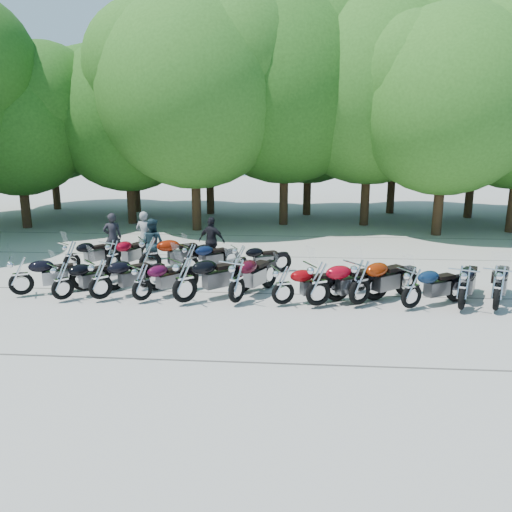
# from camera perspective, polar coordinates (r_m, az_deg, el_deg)

# --- Properties ---
(ground) EXTENTS (90.00, 90.00, 0.00)m
(ground) POSITION_cam_1_polar(r_m,az_deg,el_deg) (12.91, -0.50, -6.31)
(ground) COLOR gray
(ground) RESTS_ON ground
(tree_1) EXTENTS (6.97, 6.97, 8.55)m
(tree_1) POSITION_cam_1_polar(r_m,az_deg,el_deg) (26.75, -25.73, 13.69)
(tree_1) COLOR #3A2614
(tree_1) RESTS_ON ground
(tree_2) EXTENTS (7.31, 7.31, 8.97)m
(tree_2) POSITION_cam_1_polar(r_m,az_deg,el_deg) (26.29, -14.58, 15.13)
(tree_2) COLOR #3A2614
(tree_2) RESTS_ON ground
(tree_3) EXTENTS (8.70, 8.70, 10.67)m
(tree_3) POSITION_cam_1_polar(r_m,az_deg,el_deg) (23.87, -7.18, 18.08)
(tree_3) COLOR #3A2614
(tree_3) RESTS_ON ground
(tree_4) EXTENTS (9.13, 9.13, 11.20)m
(tree_4) POSITION_cam_1_polar(r_m,az_deg,el_deg) (25.30, 3.34, 18.61)
(tree_4) COLOR #3A2614
(tree_4) RESTS_ON ground
(tree_5) EXTENTS (9.04, 9.04, 11.10)m
(tree_5) POSITION_cam_1_polar(r_m,az_deg,el_deg) (25.65, 12.97, 18.09)
(tree_5) COLOR #3A2614
(tree_5) RESTS_ON ground
(tree_6) EXTENTS (8.00, 8.00, 9.82)m
(tree_6) POSITION_cam_1_polar(r_m,az_deg,el_deg) (23.88, 21.01, 16.10)
(tree_6) COLOR #3A2614
(tree_6) RESTS_ON ground
(tree_9) EXTENTS (7.59, 7.59, 9.32)m
(tree_9) POSITION_cam_1_polar(r_m,az_deg,el_deg) (33.08, -22.57, 14.49)
(tree_9) COLOR #3A2614
(tree_9) RESTS_ON ground
(tree_10) EXTENTS (7.78, 7.78, 9.55)m
(tree_10) POSITION_cam_1_polar(r_m,az_deg,el_deg) (30.55, -13.99, 15.52)
(tree_10) COLOR #3A2614
(tree_10) RESTS_ON ground
(tree_11) EXTENTS (7.56, 7.56, 9.28)m
(tree_11) POSITION_cam_1_polar(r_m,az_deg,el_deg) (28.95, -5.44, 15.66)
(tree_11) COLOR #3A2614
(tree_11) RESTS_ON ground
(tree_12) EXTENTS (7.88, 7.88, 9.67)m
(tree_12) POSITION_cam_1_polar(r_m,az_deg,el_deg) (28.61, 6.08, 16.13)
(tree_12) COLOR #3A2614
(tree_12) RESTS_ON ground
(tree_13) EXTENTS (8.31, 8.31, 10.20)m
(tree_13) POSITION_cam_1_polar(r_m,az_deg,el_deg) (30.16, 15.75, 16.18)
(tree_13) COLOR #3A2614
(tree_13) RESTS_ON ground
(tree_14) EXTENTS (8.02, 8.02, 9.84)m
(tree_14) POSITION_cam_1_polar(r_m,az_deg,el_deg) (29.84, 24.05, 15.17)
(tree_14) COLOR #3A2614
(tree_14) RESTS_ON ground
(motorcycle_0) EXTENTS (2.36, 1.64, 1.29)m
(motorcycle_0) POSITION_cam_1_polar(r_m,az_deg,el_deg) (15.27, -25.33, -1.96)
(motorcycle_0) COLOR black
(motorcycle_0) RESTS_ON ground
(motorcycle_1) EXTENTS (1.93, 2.05, 1.22)m
(motorcycle_1) POSITION_cam_1_polar(r_m,az_deg,el_deg) (14.42, -21.30, -2.57)
(motorcycle_1) COLOR black
(motorcycle_1) RESTS_ON ground
(motorcycle_2) EXTENTS (2.19, 2.12, 1.32)m
(motorcycle_2) POSITION_cam_1_polar(r_m,az_deg,el_deg) (14.09, -17.39, -2.42)
(motorcycle_2) COLOR black
(motorcycle_2) RESTS_ON ground
(motorcycle_3) EXTENTS (1.91, 2.02, 1.21)m
(motorcycle_3) POSITION_cam_1_polar(r_m,az_deg,el_deg) (13.71, -12.93, -2.82)
(motorcycle_3) COLOR #3F0824
(motorcycle_3) RESTS_ON ground
(motorcycle_4) EXTENTS (2.45, 2.26, 1.44)m
(motorcycle_4) POSITION_cam_1_polar(r_m,az_deg,el_deg) (13.28, -8.17, -2.61)
(motorcycle_4) COLOR black
(motorcycle_4) RESTS_ON ground
(motorcycle_5) EXTENTS (1.76, 2.57, 1.40)m
(motorcycle_5) POSITION_cam_1_polar(r_m,az_deg,el_deg) (13.17, -2.23, -2.71)
(motorcycle_5) COLOR #380713
(motorcycle_5) RESTS_ON ground
(motorcycle_6) EXTENTS (2.27, 1.41, 1.23)m
(motorcycle_6) POSITION_cam_1_polar(r_m,az_deg,el_deg) (13.07, 3.12, -3.24)
(motorcycle_6) COLOR maroon
(motorcycle_6) RESTS_ON ground
(motorcycle_7) EXTENTS (2.56, 1.77, 1.40)m
(motorcycle_7) POSITION_cam_1_polar(r_m,az_deg,el_deg) (13.00, 7.14, -3.03)
(motorcycle_7) COLOR maroon
(motorcycle_7) RESTS_ON ground
(motorcycle_8) EXTENTS (2.48, 2.17, 1.44)m
(motorcycle_8) POSITION_cam_1_polar(r_m,az_deg,el_deg) (13.25, 11.81, -2.81)
(motorcycle_8) COLOR maroon
(motorcycle_8) RESTS_ON ground
(motorcycle_9) EXTENTS (2.29, 1.74, 1.27)m
(motorcycle_9) POSITION_cam_1_polar(r_m,az_deg,el_deg) (13.36, 17.41, -3.38)
(motorcycle_9) COLOR #0D1F3A
(motorcycle_9) RESTS_ON ground
(motorcycle_10) EXTENTS (1.68, 2.48, 1.35)m
(motorcycle_10) POSITION_cam_1_polar(r_m,az_deg,el_deg) (13.69, 22.63, -3.24)
(motorcycle_10) COLOR black
(motorcycle_10) RESTS_ON ground
(motorcycle_11) EXTENTS (1.71, 2.51, 1.37)m
(motorcycle_11) POSITION_cam_1_polar(r_m,az_deg,el_deg) (13.98, 25.93, -3.19)
(motorcycle_11) COLOR black
(motorcycle_11) RESTS_ON ground
(motorcycle_12) EXTENTS (1.78, 2.08, 1.20)m
(motorcycle_12) POSITION_cam_1_polar(r_m,az_deg,el_deg) (17.33, -20.36, 0.06)
(motorcycle_12) COLOR black
(motorcycle_12) RESTS_ON ground
(motorcycle_13) EXTENTS (1.51, 2.33, 1.27)m
(motorcycle_13) POSITION_cam_1_polar(r_m,az_deg,el_deg) (16.77, -16.04, 0.08)
(motorcycle_13) COLOR maroon
(motorcycle_13) RESTS_ON ground
(motorcycle_14) EXTENTS (2.59, 1.93, 1.43)m
(motorcycle_14) POSITION_cam_1_polar(r_m,az_deg,el_deg) (16.29, -12.04, 0.22)
(motorcycle_14) COLOR maroon
(motorcycle_14) RESTS_ON ground
(motorcycle_15) EXTENTS (2.04, 1.85, 1.20)m
(motorcycle_15) POSITION_cam_1_polar(r_m,az_deg,el_deg) (16.01, -7.51, -0.26)
(motorcycle_15) COLOR black
(motorcycle_15) RESTS_ON ground
(motorcycle_16) EXTENTS (2.10, 1.44, 1.15)m
(motorcycle_16) POSITION_cam_1_polar(r_m,az_deg,el_deg) (15.88, -1.81, -0.35)
(motorcycle_16) COLOR black
(motorcycle_16) RESTS_ON ground
(rider_0) EXTENTS (0.75, 0.62, 1.75)m
(rider_0) POSITION_cam_1_polar(r_m,az_deg,el_deg) (18.49, -16.07, 2.07)
(rider_0) COLOR black
(rider_0) RESTS_ON ground
(rider_1) EXTENTS (0.99, 0.87, 1.71)m
(rider_1) POSITION_cam_1_polar(r_m,az_deg,el_deg) (17.20, -11.75, 1.41)
(rider_1) COLOR #1E353F
(rider_1) RESTS_ON ground
(rider_2) EXTENTS (1.06, 0.70, 1.68)m
(rider_2) POSITION_cam_1_polar(r_m,az_deg,el_deg) (17.37, -5.07, 1.71)
(rider_2) COLOR black
(rider_2) RESTS_ON ground
(rider_3) EXTENTS (0.72, 0.54, 1.80)m
(rider_3) POSITION_cam_1_polar(r_m,az_deg,el_deg) (18.32, -12.60, 2.24)
(rider_3) COLOR gray
(rider_3) RESTS_ON ground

